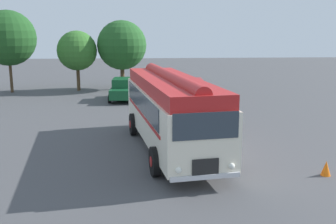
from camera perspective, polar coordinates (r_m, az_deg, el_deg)
The scene contains 9 objects.
ground_plane at distance 18.14m, azimuth 3.28°, elevation -5.05°, with size 120.00×120.00×0.00m, color #474749.
vintage_bus at distance 17.28m, azimuth 0.37°, elevation 0.59°, with size 3.94×10.35×3.49m.
car_near_left at distance 30.35m, azimuth -6.53°, elevation 3.32°, with size 2.12×4.28×1.66m.
car_mid_left at distance 30.44m, azimuth -1.34°, elevation 3.42°, with size 2.26×4.34×1.66m.
car_mid_right at distance 29.84m, azimuth 3.56°, elevation 3.24°, with size 2.10×4.27×1.66m.
tree_far_left at distance 36.29m, azimuth -22.25°, elevation 9.83°, with size 4.68×4.68×6.97m.
tree_left_of_centre at distance 35.71m, azimuth -13.15°, elevation 8.56°, with size 3.47×3.47×5.27m.
tree_centre at distance 35.77m, azimuth -6.70°, elevation 9.59°, with size 4.40×4.40×6.18m.
traffic_cone at distance 15.67m, azimuth 21.95°, elevation -7.58°, with size 0.36×0.36×0.55m, color orange.
Camera 1 is at (-2.30, -17.22, 5.22)m, focal length 42.00 mm.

